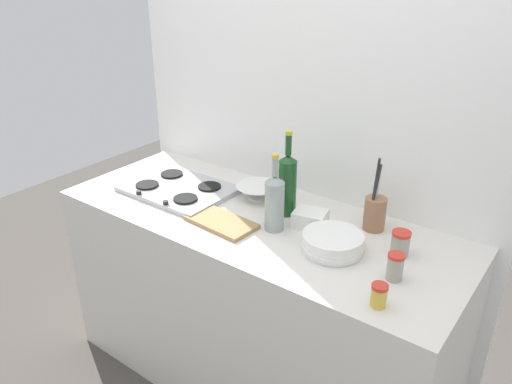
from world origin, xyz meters
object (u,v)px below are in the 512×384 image
mixing_bowl (258,191)px  utensil_crock (375,212)px  condiment_jar_front (379,295)px  cutting_board (221,222)px  condiment_jar_rear (400,243)px  plate_stack (333,243)px  condiment_jar_spare (395,267)px  wine_bottle_leftmost (274,202)px  wine_bottle_mid_left (287,183)px  butter_dish (310,218)px  stovetop_hob (178,189)px

mixing_bowl → utensil_crock: size_ratio=0.66×
condiment_jar_front → cutting_board: condiment_jar_front is taller
condiment_jar_rear → plate_stack: bearing=-149.6°
utensil_crock → condiment_jar_spare: 0.36m
utensil_crock → condiment_jar_spare: (0.21, -0.29, -0.03)m
plate_stack → utensil_crock: 0.26m
wine_bottle_leftmost → cutting_board: bearing=-154.1°
wine_bottle_mid_left → condiment_jar_rear: 0.53m
condiment_jar_rear → cutting_board: (-0.69, -0.22, -0.04)m
wine_bottle_mid_left → butter_dish: wine_bottle_mid_left is taller
utensil_crock → cutting_board: utensil_crock is taller
mixing_bowl → stovetop_hob: bearing=-154.3°
wine_bottle_leftmost → cutting_board: (-0.20, -0.10, -0.12)m
wine_bottle_mid_left → condiment_jar_spare: wine_bottle_mid_left is taller
wine_bottle_leftmost → mixing_bowl: 0.31m
butter_dish → condiment_jar_front: condiment_jar_front is taller
condiment_jar_front → condiment_jar_rear: condiment_jar_rear is taller
stovetop_hob → mixing_bowl: (0.35, 0.17, 0.02)m
wine_bottle_mid_left → plate_stack: bearing=-25.9°
wine_bottle_mid_left → condiment_jar_spare: size_ratio=3.76×
utensil_crock → condiment_jar_spare: utensil_crock is taller
utensil_crock → cutting_board: 0.63m
stovetop_hob → wine_bottle_leftmost: 0.58m
wine_bottle_mid_left → condiment_jar_rear: (0.52, -0.03, -0.10)m
mixing_bowl → cutting_board: (0.02, -0.29, -0.03)m
wine_bottle_mid_left → mixing_bowl: bearing=165.2°
condiment_jar_rear → stovetop_hob: bearing=-175.0°
condiment_jar_front → condiment_jar_rear: 0.34m
cutting_board → condiment_jar_rear: bearing=17.5°
stovetop_hob → wine_bottle_mid_left: bearing=12.4°
condiment_jar_spare → stovetop_hob: bearing=176.4°
mixing_bowl → condiment_jar_spare: bearing=-17.4°
condiment_jar_front → butter_dish: bearing=144.2°
condiment_jar_spare → cutting_board: condiment_jar_spare is taller
utensil_crock → condiment_jar_front: 0.51m
stovetop_hob → mixing_bowl: size_ratio=2.42×
plate_stack → wine_bottle_mid_left: bearing=154.1°
butter_dish → condiment_jar_front: size_ratio=1.67×
utensil_crock → condiment_jar_spare: size_ratio=3.13×
wine_bottle_leftmost → condiment_jar_rear: (0.49, 0.12, -0.08)m
plate_stack → wine_bottle_leftmost: (-0.27, 0.01, 0.09)m
condiment_jar_front → condiment_jar_rear: size_ratio=0.82×
mixing_bowl → condiment_jar_rear: (0.71, -0.08, 0.01)m
condiment_jar_rear → condiment_jar_spare: 0.17m
stovetop_hob → wine_bottle_leftmost: size_ratio=1.52×
wine_bottle_leftmost → condiment_jar_front: (0.55, -0.21, -0.08)m
plate_stack → utensil_crock: bearing=78.5°
plate_stack → condiment_jar_rear: bearing=30.4°
butter_dish → condiment_jar_spare: size_ratio=1.32×
plate_stack → condiment_jar_spare: size_ratio=2.38×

